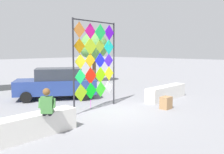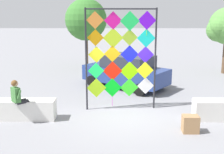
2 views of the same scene
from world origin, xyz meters
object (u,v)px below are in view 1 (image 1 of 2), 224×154
object	(u,v)px
cardboard_box_large	(166,103)
tree_far_right	(93,46)
kite_display_rack	(96,60)
parked_car	(57,83)
seated_vendor	(48,108)

from	to	relation	value
cardboard_box_large	tree_far_right	distance (m)	10.86
kite_display_rack	cardboard_box_large	bearing A→B (deg)	-46.86
cardboard_box_large	tree_far_right	size ratio (longest dim) A/B	0.14
cardboard_box_large	kite_display_rack	bearing A→B (deg)	133.14
kite_display_rack	tree_far_right	size ratio (longest dim) A/B	0.97
tree_far_right	cardboard_box_large	bearing A→B (deg)	-115.39
kite_display_rack	parked_car	distance (m)	3.78
seated_vendor	tree_far_right	world-z (taller)	tree_far_right
tree_far_right	kite_display_rack	bearing A→B (deg)	-133.37
seated_vendor	tree_far_right	bearing A→B (deg)	39.98
seated_vendor	cardboard_box_large	distance (m)	5.93
cardboard_box_large	tree_far_right	world-z (taller)	tree_far_right
kite_display_rack	cardboard_box_large	xyz separation A→B (m)	(2.23, -2.37, -1.99)
kite_display_rack	seated_vendor	bearing A→B (deg)	-156.79
cardboard_box_large	seated_vendor	bearing A→B (deg)	171.97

